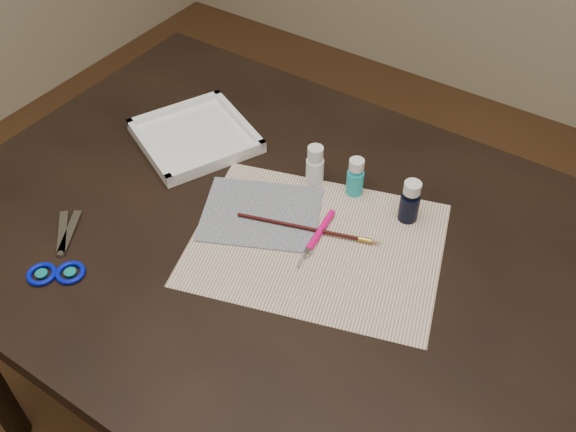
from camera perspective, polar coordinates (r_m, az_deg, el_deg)
The scene contains 10 objects.
table at distance 1.46m, azimuth 0.00°, elevation -11.95°, with size 1.30×0.90×0.75m, color black.
paper at distance 1.15m, azimuth 2.53°, elevation -2.49°, with size 0.44×0.33×0.00m, color silver.
canvas at distance 1.20m, azimuth -2.40°, elevation 0.22°, with size 0.22×0.17×0.00m, color black.
paint_bottle_white at distance 1.24m, azimuth 2.41°, elevation 4.54°, with size 0.03×0.03×0.09m, color white.
paint_bottle_cyan at distance 1.22m, azimuth 6.01°, elevation 3.49°, with size 0.03×0.03×0.08m, color #1FB1B9.
paint_bottle_navy at distance 1.18m, azimuth 10.79°, elevation 1.28°, with size 0.04×0.04×0.09m, color black.
paintbrush at distance 1.16m, azimuth 1.90°, elevation -1.13°, with size 0.27×0.01×0.01m, color black, non-canonical shape.
craft_knife at distance 1.14m, azimuth 2.40°, elevation -2.09°, with size 0.16×0.01×0.01m, color #F30873, non-canonical shape.
scissors at distance 1.21m, azimuth -19.76°, elevation -2.58°, with size 0.20×0.10×0.01m, color silver, non-canonical shape.
palette_tray at distance 1.37m, azimuth -8.26°, elevation 7.08°, with size 0.22×0.22×0.03m, color white.
Camera 1 is at (0.44, -0.66, 1.59)m, focal length 40.00 mm.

